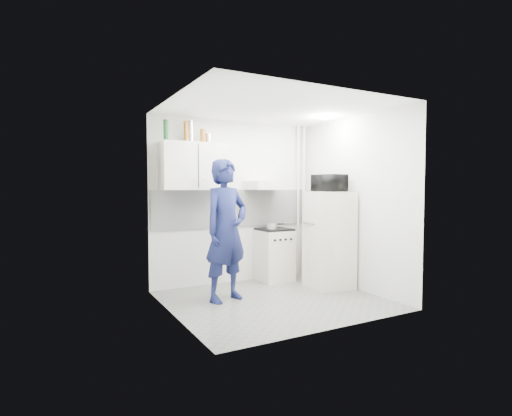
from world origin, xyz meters
TOP-DOWN VIEW (x-y plane):
  - floor at (0.00, 0.00)m, footprint 2.80×2.80m
  - ceiling at (0.00, 0.00)m, footprint 2.80×2.80m
  - wall_back at (0.00, 1.25)m, footprint 2.80×0.00m
  - wall_left at (-1.40, 0.00)m, footprint 0.00×2.60m
  - wall_right at (1.40, 0.00)m, footprint 0.00×2.60m
  - person at (-0.57, 0.33)m, footprint 0.80×0.65m
  - stove at (0.60, 1.00)m, footprint 0.52×0.52m
  - fridge at (1.10, 0.21)m, footprint 0.68×0.68m
  - stove_top at (0.60, 1.00)m, footprint 0.50×0.50m
  - saucepan at (0.52, 0.94)m, footprint 0.17×0.17m
  - microwave at (1.10, 0.21)m, footprint 0.53×0.40m
  - bottle_a at (-1.17, 1.07)m, footprint 0.07×0.07m
  - bottle_c at (-0.87, 1.07)m, footprint 0.07×0.07m
  - bottle_d at (-0.80, 1.07)m, footprint 0.07×0.07m
  - canister_a at (-0.61, 1.07)m, footprint 0.08×0.08m
  - canister_b at (-0.53, 1.07)m, footprint 0.08×0.08m
  - upper_cabinet at (-0.75, 1.07)m, footprint 1.00×0.35m
  - range_hood at (0.45, 1.00)m, footprint 0.60×0.50m
  - backsplash at (0.00, 1.24)m, footprint 2.74×0.03m
  - pipe_a at (1.30, 1.17)m, footprint 0.05×0.05m
  - pipe_b at (1.18, 1.17)m, footprint 0.04×0.04m
  - ceiling_spot_fixture at (1.00, 0.20)m, footprint 0.10×0.10m

SIDE VIEW (x-z plane):
  - floor at x=0.00m, z-range 0.00..0.00m
  - stove at x=0.60m, z-range 0.00..0.83m
  - fridge at x=1.10m, z-range 0.00..1.47m
  - stove_top at x=0.60m, z-range 0.83..0.86m
  - saucepan at x=0.52m, z-range 0.86..0.96m
  - person at x=-0.57m, z-range 0.00..1.92m
  - backsplash at x=0.00m, z-range 0.90..1.50m
  - wall_left at x=-1.40m, z-range 0.00..2.60m
  - wall_right at x=1.40m, z-range 0.00..2.60m
  - pipe_a at x=1.30m, z-range 0.00..2.60m
  - pipe_b at x=1.18m, z-range 0.00..2.60m
  - wall_back at x=0.00m, z-range -0.10..2.70m
  - range_hood at x=0.45m, z-range 1.50..1.64m
  - microwave at x=1.10m, z-range 1.47..1.73m
  - upper_cabinet at x=-0.75m, z-range 1.50..2.20m
  - canister_b at x=-0.53m, z-range 2.20..2.35m
  - canister_a at x=-0.61m, z-range 2.20..2.41m
  - bottle_a at x=-1.17m, z-range 2.20..2.50m
  - bottle_c at x=-0.87m, z-range 2.20..2.51m
  - bottle_d at x=-0.80m, z-range 2.20..2.53m
  - ceiling_spot_fixture at x=1.00m, z-range 2.56..2.58m
  - ceiling at x=0.00m, z-range 2.60..2.60m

